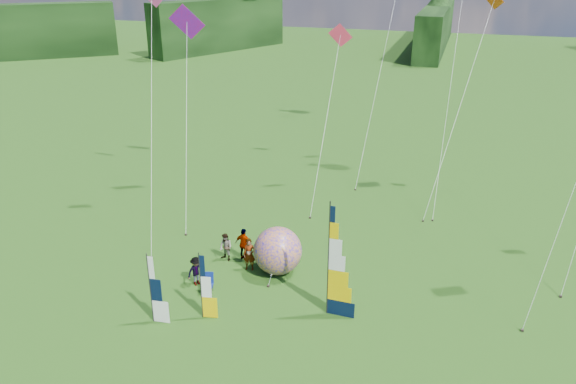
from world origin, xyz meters
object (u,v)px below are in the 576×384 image
(bol_inflatable, at_px, (278,251))
(camp_chair, at_px, (207,284))
(spectator_c, at_px, (196,271))
(spectator_d, at_px, (244,244))
(side_banner_far, at_px, (150,289))
(side_banner_left, at_px, (201,287))
(spectator_b, at_px, (226,247))
(kite_whale, at_px, (459,24))
(feather_banner_main, at_px, (328,262))
(spectator_a, at_px, (249,254))

(bol_inflatable, distance_m, camp_chair, 4.05)
(camp_chair, bearing_deg, spectator_c, 131.19)
(spectator_d, distance_m, camp_chair, 3.72)
(spectator_d, bearing_deg, camp_chair, 91.20)
(side_banner_far, bearing_deg, spectator_c, 76.19)
(side_banner_left, distance_m, spectator_c, 2.99)
(spectator_c, bearing_deg, camp_chair, -90.56)
(bol_inflatable, relative_size, spectator_b, 1.61)
(spectator_d, height_order, kite_whale, kite_whale)
(bol_inflatable, relative_size, kite_whale, 0.11)
(spectator_c, bearing_deg, feather_banner_main, -60.81)
(spectator_a, bearing_deg, kite_whale, 50.51)
(side_banner_left, relative_size, spectator_a, 1.82)
(spectator_c, height_order, camp_chair, spectator_c)
(spectator_d, bearing_deg, side_banner_far, 82.94)
(bol_inflatable, bearing_deg, side_banner_left, -112.81)
(side_banner_far, xyz_separation_m, spectator_b, (0.94, 6.14, -0.91))
(spectator_a, relative_size, spectator_d, 0.97)
(side_banner_far, relative_size, spectator_a, 1.89)
(spectator_b, height_order, spectator_d, spectator_d)
(bol_inflatable, bearing_deg, spectator_a, -172.75)
(spectator_a, relative_size, spectator_b, 1.14)
(spectator_a, relative_size, camp_chair, 1.72)
(spectator_b, distance_m, spectator_d, 1.01)
(spectator_c, bearing_deg, side_banner_left, -116.04)
(side_banner_left, xyz_separation_m, spectator_c, (-1.49, 2.45, -0.85))
(side_banner_left, bearing_deg, spectator_d, 81.07)
(feather_banner_main, bearing_deg, camp_chair, -176.72)
(spectator_b, bearing_deg, feather_banner_main, -2.98)
(side_banner_far, height_order, bol_inflatable, side_banner_far)
(feather_banner_main, height_order, spectator_c, feather_banner_main)
(feather_banner_main, relative_size, kite_whale, 0.24)
(feather_banner_main, bearing_deg, spectator_b, 155.90)
(bol_inflatable, distance_m, spectator_d, 2.31)
(feather_banner_main, height_order, spectator_b, feather_banner_main)
(feather_banner_main, relative_size, camp_chair, 5.28)
(bol_inflatable, xyz_separation_m, spectator_d, (-2.17, 0.71, -0.34))
(side_banner_far, distance_m, kite_whale, 25.48)
(spectator_c, distance_m, kite_whale, 22.96)
(feather_banner_main, distance_m, camp_chair, 6.42)
(spectator_d, relative_size, camp_chair, 1.78)
(side_banner_left, height_order, kite_whale, kite_whale)
(side_banner_left, bearing_deg, spectator_c, 111.04)
(spectator_d, bearing_deg, spectator_a, 134.89)
(spectator_b, height_order, kite_whale, kite_whale)
(spectator_c, bearing_deg, spectator_d, 9.00)
(side_banner_left, relative_size, side_banner_far, 0.96)
(side_banner_far, bearing_deg, spectator_d, 68.76)
(camp_chair, bearing_deg, spectator_b, 81.75)
(spectator_b, distance_m, camp_chair, 3.33)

